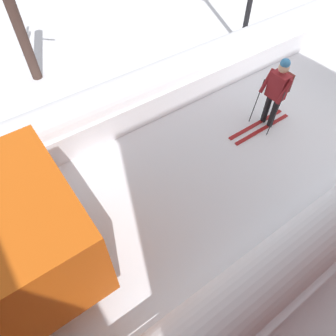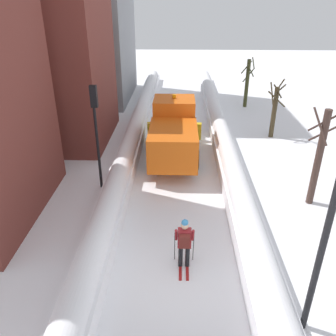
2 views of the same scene
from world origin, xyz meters
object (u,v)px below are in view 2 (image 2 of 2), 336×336
Objects in this scene: traffic_light_pole at (96,119)px; bare_tree_mid at (274,110)px; street_lamp at (331,214)px; bare_tree_near at (319,156)px; bare_tree_far at (247,82)px; skier at (184,241)px; plow_truck at (174,133)px.

bare_tree_mid is at bearing 35.00° from traffic_light_pole.
street_lamp is 1.39× the size of bare_tree_near.
bare_tree_far is at bearing 94.71° from bare_tree_mid.
bare_tree_near reaches higher than bare_tree_mid.
skier is 0.47× the size of bare_tree_far.
street_lamp is at bearing -46.97° from traffic_light_pole.
plow_truck is at bearing -118.89° from bare_tree_far.
street_lamp is at bearing -109.64° from bare_tree_near.
plow_truck is at bearing -150.27° from bare_tree_mid.
bare_tree_far reaches higher than skier.
traffic_light_pole is 11.29m from bare_tree_mid.
bare_tree_mid reaches higher than plow_truck.
traffic_light_pole is at bearing 125.76° from skier.
plow_truck is 1.05× the size of street_lamp.
plow_truck is at bearing 109.23° from street_lamp.
bare_tree_far is (8.64, 12.84, -1.31)m from traffic_light_pole.
bare_tree_far is at bearing 61.11° from plow_truck.
plow_truck is 7.16m from bare_tree_near.
street_lamp reaches higher than plow_truck.
street_lamp is at bearing -99.71° from bare_tree_mid.
bare_tree_near is (5.81, -4.14, 0.65)m from plow_truck.
bare_tree_far is at bearing 91.59° from bare_tree_near.
bare_tree_mid is 0.93× the size of bare_tree_far.
street_lamp is at bearing -70.77° from plow_truck.
bare_tree_far is (4.94, 17.98, 0.90)m from skier.
plow_truck is 11.23m from bare_tree_far.
traffic_light_pole is 10.00m from street_lamp.
skier is 6.71m from traffic_light_pole.
street_lamp reaches higher than bare_tree_mid.
plow_truck is 3.31× the size of skier.
street_lamp is (6.82, -7.30, 0.34)m from traffic_light_pole.
bare_tree_near is 13.97m from bare_tree_far.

